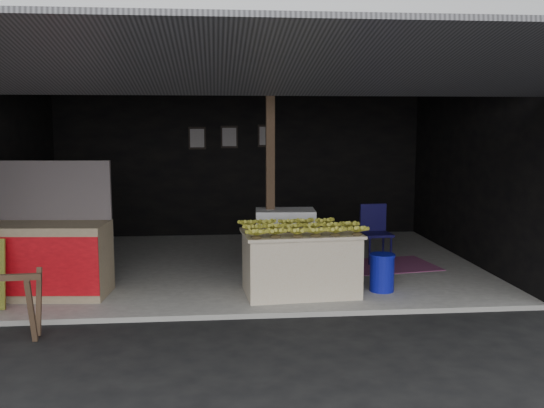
{
  "coord_description": "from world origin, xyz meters",
  "views": [
    {
      "loc": [
        -0.47,
        -6.56,
        2.18
      ],
      "look_at": [
        0.29,
        1.51,
        1.1
      ],
      "focal_mm": 40.0,
      "sensor_mm": 36.0,
      "label": 1
    }
  ],
  "objects": [
    {
      "name": "ground",
      "position": [
        0.0,
        0.0,
        0.0
      ],
      "size": [
        80.0,
        80.0,
        0.0
      ],
      "primitive_type": "plane",
      "color": "black",
      "rests_on": "ground"
    },
    {
      "name": "concrete_slab",
      "position": [
        0.0,
        2.5,
        0.03
      ],
      "size": [
        7.0,
        5.0,
        0.06
      ],
      "primitive_type": "cube",
      "color": "gray",
      "rests_on": "ground"
    },
    {
      "name": "shophouse",
      "position": [
        0.0,
        2.82,
        2.1
      ],
      "size": [
        7.4,
        7.29,
        3.02
      ],
      "color": "black",
      "rests_on": "ground"
    },
    {
      "name": "banana_table",
      "position": [
        0.58,
        0.76,
        0.46
      ],
      "size": [
        1.49,
        0.98,
        0.79
      ],
      "rotation": [
        0.0,
        0.0,
        0.07
      ],
      "color": "beige",
      "rests_on": "concrete_slab"
    },
    {
      "name": "banana_pile",
      "position": [
        0.58,
        0.76,
        0.92
      ],
      "size": [
        1.37,
        0.88,
        0.16
      ],
      "primitive_type": null,
      "rotation": [
        0.0,
        0.0,
        0.07
      ],
      "color": "gold",
      "rests_on": "banana_table"
    },
    {
      "name": "white_crate",
      "position": [
        0.5,
        1.8,
        0.52
      ],
      "size": [
        0.86,
        0.62,
        0.92
      ],
      "rotation": [
        0.0,
        0.0,
        -0.06
      ],
      "color": "white",
      "rests_on": "concrete_slab"
    },
    {
      "name": "neighbor_stall",
      "position": [
        -2.62,
        0.98,
        0.56
      ],
      "size": [
        1.66,
        0.86,
        1.66
      ],
      "rotation": [
        0.0,
        0.0,
        -0.09
      ],
      "color": "#998466",
      "rests_on": "concrete_slab"
    },
    {
      "name": "sawhorse",
      "position": [
        -2.58,
        -0.47,
        0.43
      ],
      "size": [
        0.72,
        0.64,
        0.69
      ],
      "rotation": [
        0.0,
        0.0,
        0.06
      ],
      "color": "#513928",
      "rests_on": "ground"
    },
    {
      "name": "water_barrel",
      "position": [
        1.63,
        0.78,
        0.29
      ],
      "size": [
        0.31,
        0.31,
        0.45
      ],
      "primitive_type": "cylinder",
      "color": "#0D1396",
      "rests_on": "concrete_slab"
    },
    {
      "name": "plastic_chair",
      "position": [
        1.97,
        2.45,
        0.58
      ],
      "size": [
        0.45,
        0.45,
        0.89
      ],
      "rotation": [
        0.0,
        0.0,
        0.08
      ],
      "color": "#0E0B3E",
      "rests_on": "concrete_slab"
    },
    {
      "name": "magenta_rug",
      "position": [
        2.03,
        2.13,
        0.07
      ],
      "size": [
        1.63,
        1.21,
        0.01
      ],
      "primitive_type": "cube",
      "rotation": [
        0.0,
        0.0,
        0.15
      ],
      "color": "#7E1C63",
      "rests_on": "concrete_slab"
    },
    {
      "name": "picture_frames",
      "position": [
        -0.17,
        4.89,
        1.93
      ],
      "size": [
        1.62,
        0.04,
        0.46
      ],
      "color": "black",
      "rests_on": "shophouse"
    }
  ]
}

